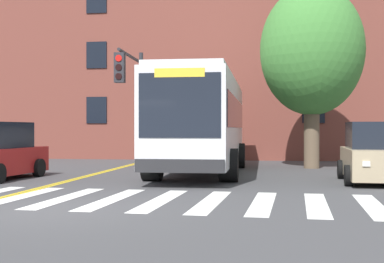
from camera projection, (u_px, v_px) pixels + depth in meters
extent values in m
plane|color=#424244|center=(49.00, 210.00, 10.53)|extent=(120.00, 120.00, 0.00)
cube|color=white|center=(21.00, 197.00, 12.60)|extent=(0.63, 3.82, 0.01)
cube|color=white|center=(66.00, 198.00, 12.38)|extent=(0.63, 3.82, 0.01)
cube|color=white|center=(112.00, 199.00, 12.16)|extent=(0.63, 3.82, 0.01)
cube|color=white|center=(161.00, 200.00, 11.95)|extent=(0.63, 3.82, 0.01)
cube|color=white|center=(211.00, 202.00, 11.73)|extent=(0.63, 3.82, 0.01)
cube|color=white|center=(263.00, 203.00, 11.51)|extent=(0.63, 3.82, 0.01)
cube|color=white|center=(317.00, 204.00, 11.29)|extent=(0.63, 3.82, 0.01)
cube|color=white|center=(373.00, 206.00, 11.08)|extent=(0.63, 3.82, 0.01)
cube|color=gold|center=(144.00, 161.00, 26.41)|extent=(0.12, 36.00, 0.01)
cube|color=gold|center=(147.00, 161.00, 26.38)|extent=(0.12, 36.00, 0.01)
cube|color=white|center=(203.00, 121.00, 19.61)|extent=(2.62, 10.93, 2.90)
cube|color=black|center=(237.00, 113.00, 19.44)|extent=(0.17, 10.02, 1.04)
cube|color=black|center=(169.00, 113.00, 19.77)|extent=(0.17, 10.02, 1.04)
cube|color=black|center=(179.00, 105.00, 14.19)|extent=(2.22, 0.06, 1.74)
cube|color=yellow|center=(179.00, 73.00, 14.19)|extent=(1.35, 0.05, 0.24)
cube|color=#232326|center=(179.00, 166.00, 14.17)|extent=(2.41, 0.14, 0.36)
cube|color=silver|center=(203.00, 80.00, 19.60)|extent=(2.47, 10.49, 0.16)
cylinder|color=black|center=(229.00, 165.00, 16.11)|extent=(0.57, 1.02, 1.01)
cylinder|color=black|center=(152.00, 164.00, 16.42)|extent=(0.57, 1.02, 1.01)
cylinder|color=black|center=(238.00, 156.00, 21.89)|extent=(0.57, 1.02, 1.01)
cylinder|color=black|center=(181.00, 155.00, 22.20)|extent=(0.57, 1.02, 1.01)
cylinder|color=black|center=(39.00, 168.00, 17.92)|extent=(0.26, 0.61, 0.60)
cube|color=tan|center=(376.00, 163.00, 15.86)|extent=(1.91, 3.73, 0.85)
cube|color=black|center=(376.00, 135.00, 15.89)|extent=(1.67, 2.07, 0.79)
cube|color=white|center=(366.00, 164.00, 14.14)|extent=(0.20, 0.05, 0.14)
cylinder|color=black|center=(349.00, 175.00, 14.91)|extent=(0.24, 0.61, 0.60)
cylinder|color=black|center=(341.00, 169.00, 17.15)|extent=(0.24, 0.61, 0.60)
cube|color=#B7BABF|center=(238.00, 147.00, 29.30)|extent=(1.99, 4.30, 0.88)
cube|color=black|center=(238.00, 131.00, 29.42)|extent=(1.75, 2.08, 0.83)
cube|color=white|center=(246.00, 147.00, 27.09)|extent=(0.20, 0.04, 0.14)
cube|color=white|center=(224.00, 146.00, 27.28)|extent=(0.20, 0.04, 0.14)
cylinder|color=black|center=(255.00, 153.00, 27.84)|extent=(0.24, 0.67, 0.66)
cylinder|color=black|center=(218.00, 153.00, 28.17)|extent=(0.24, 0.67, 0.66)
cylinder|color=black|center=(257.00, 151.00, 30.44)|extent=(0.24, 0.67, 0.66)
cylinder|color=black|center=(223.00, 151.00, 30.77)|extent=(0.24, 0.67, 0.66)
cylinder|color=#28282D|center=(141.00, 111.00, 21.35)|extent=(0.16, 0.16, 4.65)
cylinder|color=#28282D|center=(131.00, 57.00, 19.52)|extent=(0.25, 3.67, 0.11)
cube|color=#28282D|center=(120.00, 68.00, 17.85)|extent=(0.35, 0.29, 1.00)
cylinder|color=red|center=(119.00, 58.00, 17.70)|extent=(0.22, 0.04, 0.22)
cylinder|color=black|center=(119.00, 67.00, 17.70)|extent=(0.22, 0.04, 0.22)
cylinder|color=black|center=(119.00, 76.00, 17.70)|extent=(0.22, 0.04, 0.22)
cylinder|color=brown|center=(312.00, 137.00, 21.70)|extent=(0.63, 0.63, 2.56)
ellipsoid|color=#428438|center=(312.00, 50.00, 21.69)|extent=(5.56, 5.63, 5.28)
cube|color=brown|center=(211.00, 68.00, 31.47)|extent=(42.00, 8.33, 10.38)
cube|color=black|center=(97.00, 110.00, 28.16)|extent=(1.10, 0.06, 1.40)
cube|color=black|center=(314.00, 109.00, 26.51)|extent=(1.10, 0.06, 1.40)
cube|color=black|center=(97.00, 55.00, 28.14)|extent=(1.10, 0.06, 1.40)
cube|color=black|center=(314.00, 50.00, 26.49)|extent=(1.10, 0.06, 1.40)
cube|color=black|center=(97.00, 0.00, 28.13)|extent=(1.10, 0.06, 1.40)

